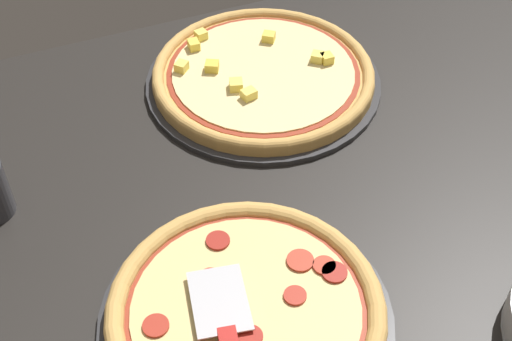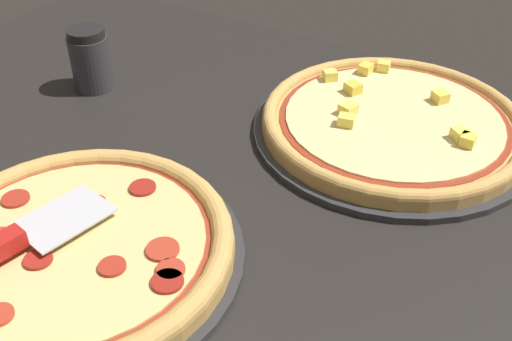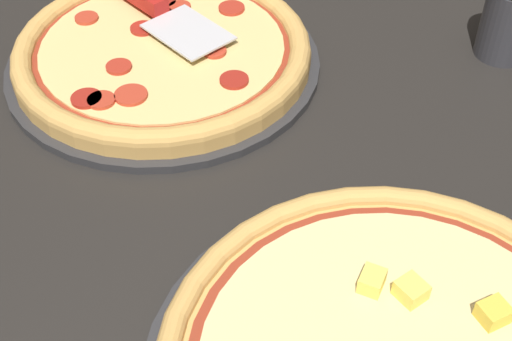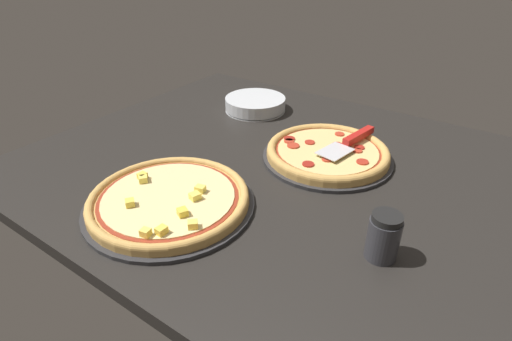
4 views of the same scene
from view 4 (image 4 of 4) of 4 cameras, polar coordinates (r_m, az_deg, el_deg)
The scene contains 8 objects.
ground_plane at distance 114.70cm, azimuth 3.67°, elevation 0.16°, with size 142.43×115.05×3.60cm, color black.
pizza_pan_front at distance 117.82cm, azimuth 10.10°, elevation 1.87°, with size 37.37×37.37×1.00cm, color #2D2D30.
pizza_front at distance 116.96cm, azimuth 10.18°, elevation 2.68°, with size 35.13×35.13×2.93cm.
pizza_pan_back at distance 98.01cm, azimuth -12.21°, elevation -4.78°, with size 40.52×40.52×1.00cm, color #2D2D30.
pizza_back at distance 96.97cm, azimuth -12.33°, elevation -3.92°, with size 38.09×38.09×3.55cm.
serving_spatula at distance 120.71cm, azimuth 13.79°, elevation 4.42°, with size 8.73×24.03×2.00cm.
plate_stack at distance 149.49cm, azimuth -0.10°, elevation 9.47°, with size 22.20×22.20×4.90cm.
parmesan_shaker at distance 83.21cm, azimuth 17.76°, elevation -8.98°, with size 6.46×6.46×10.25cm.
Camera 4 is at (-50.41, 85.41, 55.82)cm, focal length 28.00 mm.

